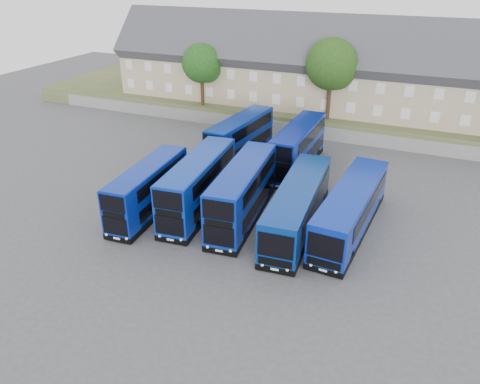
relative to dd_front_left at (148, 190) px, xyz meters
The scene contains 13 objects.
ground 7.11m from the dd_front_left, 10.92° to the right, with size 120.00×120.00×0.00m, color #49494E.
retaining_wall 23.71m from the dd_front_left, 73.53° to the left, with size 70.00×0.40×1.50m, color slate.
earth_bank 33.40m from the dd_front_left, 78.40° to the left, with size 80.00×20.00×2.00m, color #4B5831.
terrace_row 29.84m from the dd_front_left, 76.84° to the left, with size 54.00×10.40×11.20m.
dd_front_left is the anchor object (origin of this frame).
dd_front_mid 4.04m from the dd_front_left, 28.55° to the left, with size 3.62×11.38×4.45m.
dd_front_right 7.68m from the dd_front_left, 15.44° to the left, with size 3.67×11.41×4.46m.
dd_rear_left 14.04m from the dd_front_left, 81.38° to the left, with size 3.46×10.81×4.22m.
dd_rear_right 15.85m from the dd_front_left, 57.85° to the left, with size 2.59×10.98×4.35m.
coach_east_a 12.03m from the dd_front_left, 11.56° to the left, with size 3.68×13.17×3.56m.
coach_east_b 15.99m from the dd_front_left, 12.72° to the left, with size 3.50×13.06×3.53m.
tree_west 25.37m from the dd_front_left, 106.70° to the left, with size 4.80×4.80×7.65m.
tree_mid 26.58m from the dd_front_left, 69.98° to the left, with size 5.76×5.76×9.18m.
Camera 1 is at (13.41, -26.82, 18.63)m, focal length 35.00 mm.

